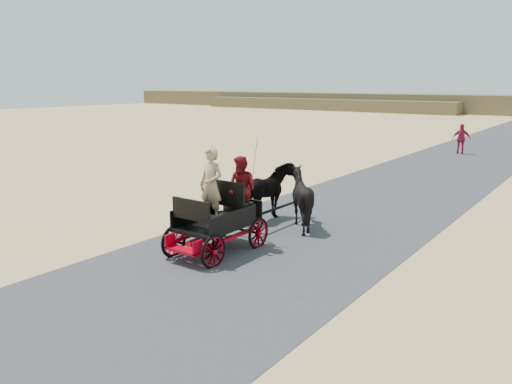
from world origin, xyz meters
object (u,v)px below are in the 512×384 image
Objects in this scene: horse_left at (269,193)px; horse_right at (301,198)px; carriage at (217,237)px; pedestrian at (461,139)px.

horse_right is at bearing -180.00° from horse_left.
horse_left is at bearing 100.39° from carriage.
horse_right reaches higher than carriage.
pedestrian is at bearing -89.04° from horse_right.
carriage is at bearing 68.07° from pedestrian.
carriage is 1.41× the size of horse_right.
horse_left is 1.10m from horse_right.
horse_right is at bearing 69.69° from pedestrian.
horse_left is 1.18× the size of horse_right.
carriage is 3.09m from horse_right.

